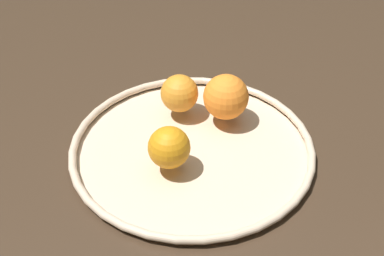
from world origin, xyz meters
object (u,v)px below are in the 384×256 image
at_px(fruit_bowl, 192,148).
at_px(orange_front_left, 179,93).
at_px(orange_center, 169,147).
at_px(orange_back_right, 226,97).

relative_size(fruit_bowl, orange_front_left, 6.06).
bearing_deg(orange_center, orange_front_left, 147.42).
xyz_separation_m(orange_center, orange_back_right, (-0.06, 0.13, 0.01)).
distance_m(fruit_bowl, orange_center, 0.07).
height_order(fruit_bowl, orange_center, orange_center).
distance_m(orange_front_left, orange_back_right, 0.08).
relative_size(fruit_bowl, orange_center, 6.09).
xyz_separation_m(orange_front_left, orange_back_right, (0.05, 0.06, 0.01)).
xyz_separation_m(fruit_bowl, orange_center, (0.03, -0.05, 0.04)).
distance_m(orange_center, orange_front_left, 0.13).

